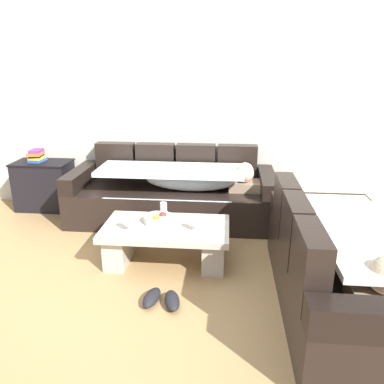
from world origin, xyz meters
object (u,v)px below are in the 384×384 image
couch_along_wall (176,194)px  wine_glass_near_left (130,220)px  coffee_table (166,239)px  book_stack_on_cabinet (37,156)px  wine_glass_near_right (199,221)px  pair_of_shoes (162,299)px  side_cabinet (45,185)px  fruit_bowl (158,219)px  couch_near_window (339,268)px  open_magazine (207,227)px  wine_glass_far_back (164,207)px

couch_along_wall → wine_glass_near_left: size_ratio=14.78×
coffee_table → wine_glass_near_left: bearing=-151.9°
wine_glass_near_left → book_stack_on_cabinet: bearing=137.4°
wine_glass_near_right → pair_of_shoes: wine_glass_near_right is taller
coffee_table → side_cabinet: size_ratio=1.67×
fruit_bowl → wine_glass_near_right: size_ratio=1.69×
fruit_bowl → wine_glass_near_right: 0.45m
couch_near_window → wine_glass_near_right: couch_near_window is taller
fruit_bowl → side_cabinet: 2.14m
open_magazine → side_cabinet: bearing=140.8°
wine_glass_far_back → book_stack_on_cabinet: 2.16m
side_cabinet → wine_glass_near_right: bearing=-33.3°
couch_near_window → wine_glass_near_right: 1.24m
coffee_table → book_stack_on_cabinet: bearing=145.5°
open_magazine → pair_of_shoes: size_ratio=0.81×
fruit_bowl → open_magazine: bearing=-7.3°
wine_glass_near_right → book_stack_on_cabinet: size_ratio=0.68×
coffee_table → wine_glass_near_left: size_ratio=7.23×
open_magazine → pair_of_shoes: 0.85m
coffee_table → couch_near_window: bearing=-22.1°
wine_glass_far_back → open_magazine: size_ratio=0.59×
couch_near_window → side_cabinet: 3.79m
coffee_table → wine_glass_far_back: wine_glass_far_back is taller
side_cabinet → open_magazine: bearing=-30.1°
wine_glass_near_left → book_stack_on_cabinet: (-1.59, 1.46, 0.22)m
coffee_table → fruit_bowl: bearing=141.8°
wine_glass_far_back → couch_near_window: bearing=-27.1°
wine_glass_near_left → book_stack_on_cabinet: size_ratio=0.68×
wine_glass_near_left → open_magazine: wine_glass_near_left is taller
fruit_bowl → side_cabinet: side_cabinet is taller
pair_of_shoes → wine_glass_near_right: bearing=66.4°
couch_along_wall → pair_of_shoes: bearing=-86.0°
book_stack_on_cabinet → wine_glass_near_left: bearing=-42.6°
wine_glass_near_left → side_cabinet: size_ratio=0.23×
coffee_table → wine_glass_near_left: (-0.30, -0.16, 0.26)m
wine_glass_near_right → book_stack_on_cabinet: bearing=147.4°
wine_glass_near_left → wine_glass_near_right: 0.63m
couch_along_wall → coffee_table: 1.07m
open_magazine → book_stack_on_cabinet: size_ratio=1.15×
coffee_table → wine_glass_near_right: bearing=-20.1°
wine_glass_near_right → side_cabinet: size_ratio=0.23×
couch_near_window → fruit_bowl: couch_near_window is taller
couch_near_window → book_stack_on_cabinet: bearing=60.5°
wine_glass_near_right → wine_glass_far_back: same height
coffee_table → fruit_bowl: fruit_bowl is taller
wine_glass_far_back → book_stack_on_cabinet: size_ratio=0.68×
wine_glass_near_left → open_magazine: size_ratio=0.59×
couch_along_wall → fruit_bowl: 1.01m
open_magazine → pair_of_shoes: (-0.32, -0.71, -0.34)m
wine_glass_near_left → side_cabinet: 2.12m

